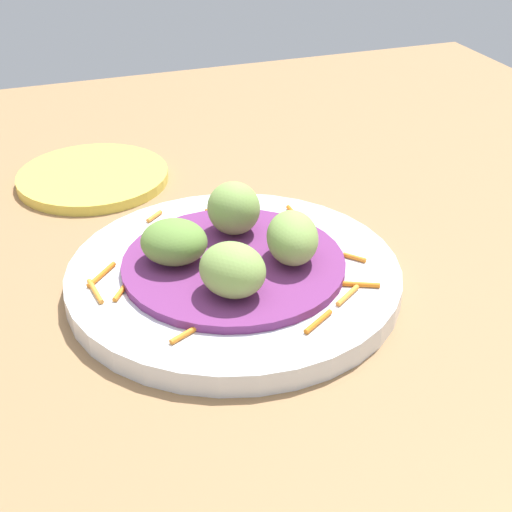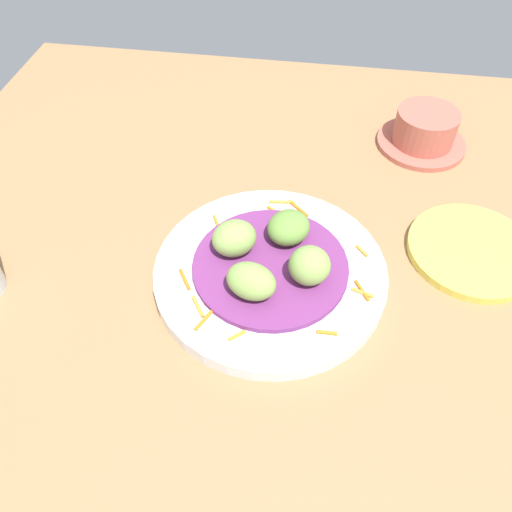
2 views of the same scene
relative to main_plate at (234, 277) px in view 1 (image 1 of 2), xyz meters
The scene contains 9 objects.
table_surface 5.23cm from the main_plate, 46.45° to the left, with size 110.00×110.00×2.00cm, color #936D47.
main_plate is the anchor object (origin of this frame).
cabbage_bed 1.29cm from the main_plate, 63.43° to the left, with size 18.06×18.06×0.72cm, color #702D6B.
carrot_garnish 1.20cm from the main_plate, 165.45° to the left, with size 22.27×22.27×0.40cm.
guac_scoop_left 5.96cm from the main_plate, 108.76° to the right, with size 5.22×4.59×4.03cm, color #84A851.
guac_scoop_center 5.96cm from the main_plate, 18.76° to the right, with size 4.10×5.58×4.05cm, color #84A851.
guac_scoop_right 6.11cm from the main_plate, 71.24° to the left, with size 4.45×4.62×4.53cm, color #84A851.
guac_scoop_back 5.79cm from the main_plate, 161.24° to the left, with size 4.85×5.36×3.47cm, color olive.
side_plate_small 25.27cm from the main_plate, 107.67° to the left, with size 15.70×15.70×1.07cm, color #E0CC4C.
Camera 1 is at (-18.91, -52.49, 35.92)cm, focal length 52.44 mm.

